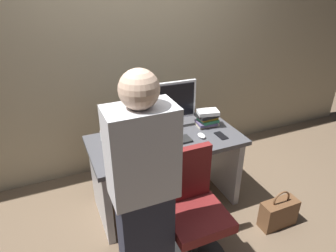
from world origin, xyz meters
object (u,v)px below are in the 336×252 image
object	(u,v)px
desk	(166,160)
book_stack	(207,118)
cup_near_keyboard	(121,147)
cup_by_monitor	(104,135)
office_chair	(193,215)
monitor	(168,103)
mouse	(202,136)
cell_phone	(221,136)
keyboard	(168,143)
handbag	(279,213)
person_at_desk	(144,195)

from	to	relation	value
desk	book_stack	bearing A→B (deg)	9.25
cup_near_keyboard	cup_by_monitor	world-z (taller)	cup_near_keyboard
office_chair	monitor	size ratio (longest dim) A/B	1.74
mouse	cell_phone	xyz separation A→B (m)	(0.17, -0.05, -0.01)
mouse	cell_phone	world-z (taller)	mouse
keyboard	mouse	xyz separation A→B (m)	(0.33, -0.01, 0.01)
office_chair	book_stack	xyz separation A→B (m)	(0.52, 0.74, 0.39)
cup_near_keyboard	cup_by_monitor	bearing A→B (deg)	107.53
keyboard	handbag	distance (m)	1.18
person_at_desk	keyboard	world-z (taller)	person_at_desk
person_at_desk	handbag	world-z (taller)	person_at_desk
monitor	keyboard	distance (m)	0.39
office_chair	mouse	bearing A→B (deg)	56.64
person_at_desk	monitor	world-z (taller)	person_at_desk
cell_phone	office_chair	bearing A→B (deg)	-138.00
keyboard	handbag	size ratio (longest dim) A/B	1.14
desk	cup_by_monitor	xyz separation A→B (m)	(-0.51, 0.19, 0.28)
office_chair	keyboard	size ratio (longest dim) A/B	2.19
cup_near_keyboard	book_stack	bearing A→B (deg)	8.80
monitor	person_at_desk	bearing A→B (deg)	-121.11
person_at_desk	cup_near_keyboard	world-z (taller)	person_at_desk
office_chair	book_stack	distance (m)	0.98
office_chair	keyboard	distance (m)	0.65
person_at_desk	cup_near_keyboard	distance (m)	0.71
book_stack	cell_phone	bearing A→B (deg)	-86.01
monitor	cell_phone	distance (m)	0.56
person_at_desk	mouse	world-z (taller)	person_at_desk
person_at_desk	cell_phone	xyz separation A→B (m)	(0.95, 0.61, -0.10)
office_chair	keyboard	world-z (taller)	office_chair
desk	keyboard	world-z (taller)	keyboard
mouse	book_stack	xyz separation A→B (m)	(0.16, 0.18, 0.07)
monitor	office_chair	bearing A→B (deg)	-100.80
mouse	office_chair	bearing A→B (deg)	-123.36
mouse	cup_near_keyboard	distance (m)	0.74
office_chair	book_stack	bearing A→B (deg)	54.56
desk	keyboard	bearing A→B (deg)	-102.23
mouse	cup_by_monitor	world-z (taller)	cup_by_monitor
office_chair	handbag	bearing A→B (deg)	-0.95
desk	mouse	xyz separation A→B (m)	(0.31, -0.11, 0.25)
keyboard	handbag	xyz separation A→B (m)	(0.83, -0.58, -0.61)
mouse	keyboard	bearing A→B (deg)	178.17
cup_near_keyboard	handbag	distance (m)	1.53
desk	handbag	world-z (taller)	desk
keyboard	cup_near_keyboard	size ratio (longest dim) A/B	4.25
cell_phone	handbag	size ratio (longest dim) A/B	0.38
person_at_desk	cell_phone	world-z (taller)	person_at_desk
monitor	cup_near_keyboard	world-z (taller)	monitor
desk	person_at_desk	world-z (taller)	person_at_desk
desk	cup_near_keyboard	size ratio (longest dim) A/B	13.48
office_chair	keyboard	bearing A→B (deg)	85.98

